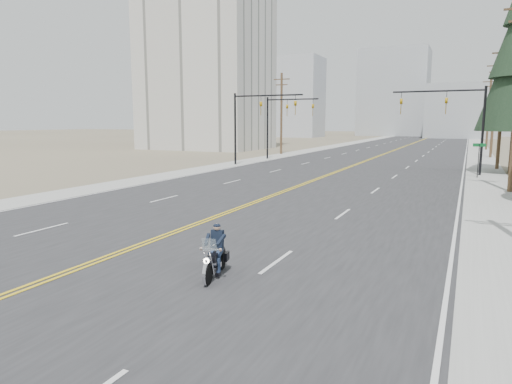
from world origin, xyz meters
The scene contains 18 objects.
ground_plane centered at (0.00, 0.00, 0.00)m, with size 400.00×400.00×0.00m, color #776D56.
road centered at (0.00, 70.00, 0.01)m, with size 20.00×200.00×0.01m, color #303033.
sidewalk_left centered at (-11.50, 70.00, 0.01)m, with size 3.00×200.00×0.01m, color #A5A5A0.
sidewalk_right centered at (11.50, 70.00, 0.01)m, with size 3.00×200.00×0.01m, color #A5A5A0.
traffic_mast_left centered at (-8.98, 32.00, 4.94)m, with size 7.10×0.26×7.00m.
traffic_mast_right centered at (8.98, 32.00, 4.94)m, with size 7.10×0.26×7.00m.
traffic_mast_far centered at (-9.31, 40.00, 4.87)m, with size 6.10×0.26×7.00m.
street_sign centered at (10.80, 30.00, 1.80)m, with size 0.90×0.06×2.62m.
utility_pole_c centered at (12.50, 38.00, 5.73)m, with size 2.20×0.30×11.00m.
utility_pole_d centered at (12.50, 53.00, 5.98)m, with size 2.20×0.30×11.50m.
utility_pole_e centered at (12.50, 70.00, 5.73)m, with size 2.20×0.30×11.00m.
utility_pole_left centered at (-12.50, 48.00, 5.48)m, with size 2.20×0.30×10.50m.
apartment_block centered at (-28.00, 55.00, 15.00)m, with size 18.00×14.00×30.00m, color silver.
haze_bldg_a centered at (-35.00, 115.00, 11.00)m, with size 14.00×12.00×22.00m, color #B7BCC6.
haze_bldg_b centered at (8.00, 125.00, 7.00)m, with size 18.00×14.00×14.00m, color #ADB2B7.
haze_bldg_d centered at (-12.00, 140.00, 13.00)m, with size 20.00×15.00×26.00m, color #ADB2B7.
haze_bldg_f centered at (-50.00, 130.00, 8.00)m, with size 12.00×12.00×16.00m, color #ADB2B7.
motorcyclist centered at (3.95, 2.08, 0.72)m, with size 0.80×1.86×1.45m, color black, non-canonical shape.
Camera 1 is at (10.06, -8.36, 4.22)m, focal length 32.00 mm.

